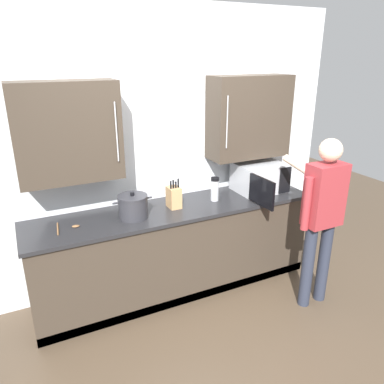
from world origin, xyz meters
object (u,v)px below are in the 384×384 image
thermos_flask (215,189)px  person_figure (322,210)px  microwave_oven (258,178)px  wooden_spoon (67,227)px  stock_pot (133,206)px  knife_block (174,197)px

thermos_flask → person_figure: 1.03m
microwave_oven → wooden_spoon: bearing=-178.6°
stock_pot → thermos_flask: bearing=2.8°
wooden_spoon → stock_pot: stock_pot is taller
knife_block → thermos_flask: 0.44m
stock_pot → person_figure: (1.52, -0.75, -0.03)m
wooden_spoon → microwave_oven: bearing=1.4°
stock_pot → knife_block: bearing=7.8°
knife_block → person_figure: 1.36m
stock_pot → person_figure: person_figure is taller
microwave_oven → wooden_spoon: (-1.99, -0.05, -0.14)m
microwave_oven → wooden_spoon: microwave_oven is taller
wooden_spoon → thermos_flask: size_ratio=0.96×
knife_block → wooden_spoon: knife_block is taller
stock_pot → wooden_spoon: bearing=177.4°
person_figure → microwave_oven: bearing=98.0°
microwave_oven → person_figure: (0.12, -0.82, -0.08)m
thermos_flask → person_figure: size_ratio=0.15×
thermos_flask → stock_pot: 0.87m
wooden_spoon → stock_pot: 0.59m
wooden_spoon → person_figure: size_ratio=0.14×
thermos_flask → stock_pot: bearing=-177.2°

